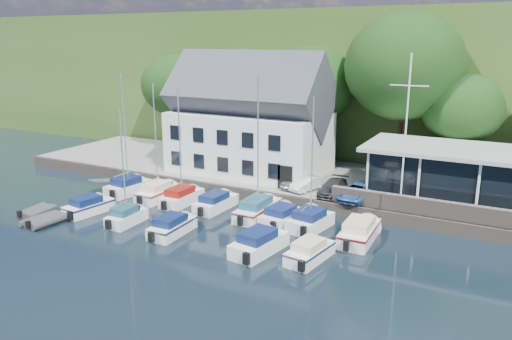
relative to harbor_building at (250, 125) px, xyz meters
The scene contains 34 objects.
ground 18.70m from the harbor_building, 67.01° to the right, with size 180.00×180.00×0.00m, color black.
quay 8.57m from the harbor_building, ahead, with size 60.00×13.00×1.00m, color gray.
quay_face 10.14m from the harbor_building, 38.16° to the right, with size 60.00×0.30×1.00m, color #62574E.
hillside 46.11m from the harbor_building, 81.25° to the left, with size 160.00×75.00×16.00m, color #29481B.
field_patch 56.60m from the harbor_building, 74.34° to the left, with size 50.00×30.00×0.30m, color #5B6F37.
harbor_building is the anchor object (origin of this frame).
club_pavilion 18.15m from the harbor_building, ahead, with size 13.20×7.20×4.10m, color black, non-canonical shape.
seawall 20.03m from the harbor_building, 15.03° to the right, with size 18.00×0.50×1.20m, color #62574E.
gangway 13.23m from the harbor_building, 141.71° to the right, with size 1.20×6.00×1.40m, color silver, non-canonical shape.
car_silver 7.69m from the harbor_building, 26.89° to the right, with size 1.41×3.50×1.19m, color #9E9EA2.
car_white 8.87m from the harbor_building, 24.97° to the right, with size 1.20×3.44×1.13m, color silver.
car_dgrey 10.80m from the harbor_building, 20.51° to the right, with size 1.64×4.03×1.17m, color #2A2A2E.
car_blue 12.74m from the harbor_building, 18.22° to the right, with size 1.55×3.92×1.34m, color #2F548F.
flagpole 15.47m from the harbor_building, 15.08° to the right, with size 2.66×0.20×11.10m, color white, non-canonical shape.
tree_0 13.89m from the harbor_building, 155.68° to the left, with size 7.64×7.64×10.44m, color black, non-canonical shape.
tree_1 6.99m from the harbor_building, 123.12° to the left, with size 8.16×8.16×11.15m, color black, non-canonical shape.
tree_2 7.04m from the harbor_building, 56.67° to the left, with size 8.42×8.42×11.51m, color black, non-canonical shape.
tree_3 14.00m from the harbor_building, 24.51° to the left, with size 10.54×10.54×14.40m, color black, non-canonical shape.
tree_4 18.45m from the harbor_building, 17.60° to the left, with size 6.79×6.79×9.28m, color black, non-canonical shape.
boat_r1_0 11.29m from the harbor_building, 130.43° to the right, with size 2.00×5.92×9.44m, color white, non-canonical shape.
boat_r1_1 9.53m from the harbor_building, 115.35° to the right, with size 2.02×6.10×9.07m, color white, non-canonical shape.
boat_r1_2 8.88m from the harbor_building, 100.11° to the right, with size 1.85×6.08×8.90m, color white, non-canonical shape.
boat_r1_3 9.83m from the harbor_building, 79.31° to the right, with size 1.86×6.05×1.37m, color white, non-canonical shape.
boat_r1_4 10.07m from the harbor_building, 57.88° to the right, with size 1.95×7.05×9.42m, color white, non-canonical shape.
boat_r1_5 12.58m from the harbor_building, 49.78° to the right, with size 2.04×5.36×1.38m, color white, non-canonical shape.
boat_r1_6 13.24m from the harbor_building, 42.47° to the right, with size 2.16×5.38×9.04m, color white, non-canonical shape.
boat_r1_7 17.02m from the harbor_building, 34.94° to the right, with size 2.07×6.56×1.52m, color white, non-canonical shape.
boat_r2_0 16.04m from the harbor_building, 115.24° to the right, with size 1.77×5.60×1.37m, color white, non-canonical shape.
boat_r2_1 14.53m from the harbor_building, 99.53° to the right, with size 1.64×4.66×8.36m, color white, non-canonical shape.
boat_r2_2 15.16m from the harbor_building, 83.10° to the right, with size 1.81×5.58×1.38m, color white, non-canonical shape.
boat_r2_3 17.13m from the harbor_building, 59.30° to the right, with size 2.02×6.16×1.51m, color white, non-canonical shape.
boat_r2_4 18.67m from the harbor_building, 49.75° to the right, with size 1.75×5.28×1.35m, color white, non-canonical shape.
dinghy_0 19.45m from the harbor_building, 121.64° to the right, with size 1.75×2.92×0.68m, color #39393E, non-canonical shape.
dinghy_1 19.37m from the harbor_building, 113.95° to the right, with size 1.94×3.23×0.75m, color #39393E, non-canonical shape.
Camera 1 is at (14.87, -23.51, 13.01)m, focal length 35.00 mm.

